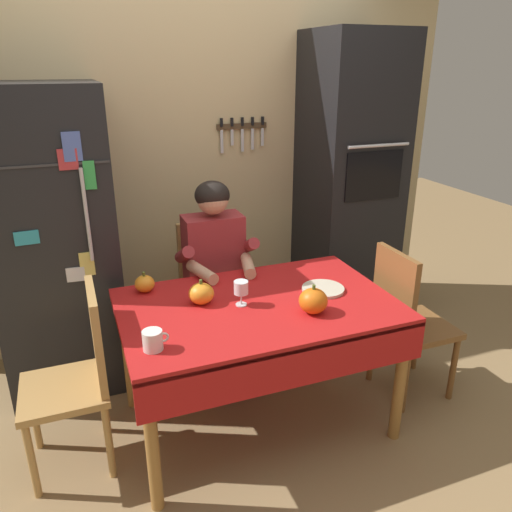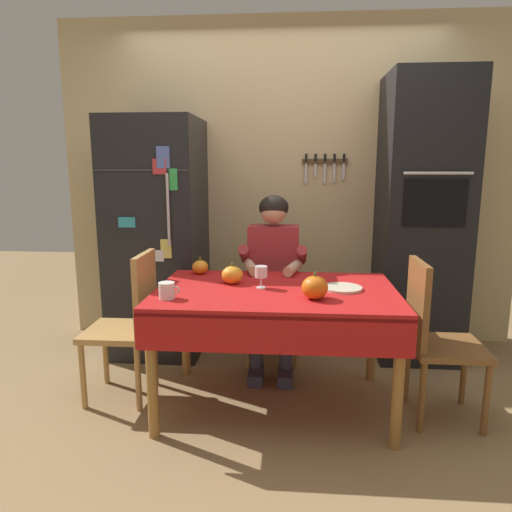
{
  "view_description": "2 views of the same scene",
  "coord_description": "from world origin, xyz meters",
  "px_view_note": "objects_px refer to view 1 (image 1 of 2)",
  "views": [
    {
      "loc": [
        -0.83,
        -2.04,
        1.89
      ],
      "look_at": [
        0.04,
        0.22,
        0.95
      ],
      "focal_mm": 34.89,
      "sensor_mm": 36.0,
      "label": 1
    },
    {
      "loc": [
        0.09,
        -2.53,
        1.44
      ],
      "look_at": [
        -0.12,
        0.17,
        0.92
      ],
      "focal_mm": 32.49,
      "sensor_mm": 36.0,
      "label": 2
    }
  ],
  "objects_px": {
    "chair_right_side": "(406,317)",
    "seated_person": "(217,264)",
    "chair_behind_person": "(210,286)",
    "pumpkin_large": "(201,294)",
    "coffee_mug": "(153,340)",
    "wall_oven": "(348,188)",
    "refrigerator": "(55,243)",
    "pumpkin_medium": "(313,301)",
    "wine_glass": "(241,288)",
    "chair_left_side": "(79,372)",
    "serving_tray": "(323,289)",
    "dining_table": "(259,319)",
    "pumpkin_small": "(145,284)"
  },
  "relations": [
    {
      "from": "chair_right_side",
      "to": "pumpkin_medium",
      "type": "bearing_deg",
      "value": -168.95
    },
    {
      "from": "wall_oven",
      "to": "dining_table",
      "type": "distance_m",
      "value": 1.45
    },
    {
      "from": "coffee_mug",
      "to": "chair_left_side",
      "type": "bearing_deg",
      "value": 137.42
    },
    {
      "from": "wall_oven",
      "to": "pumpkin_large",
      "type": "relative_size",
      "value": 16.05
    },
    {
      "from": "coffee_mug",
      "to": "serving_tray",
      "type": "height_order",
      "value": "coffee_mug"
    },
    {
      "from": "chair_behind_person",
      "to": "serving_tray",
      "type": "relative_size",
      "value": 4.05
    },
    {
      "from": "pumpkin_large",
      "to": "pumpkin_small",
      "type": "bearing_deg",
      "value": 135.19
    },
    {
      "from": "coffee_mug",
      "to": "seated_person",
      "type": "bearing_deg",
      "value": 57.18
    },
    {
      "from": "pumpkin_small",
      "to": "serving_tray",
      "type": "height_order",
      "value": "pumpkin_small"
    },
    {
      "from": "chair_left_side",
      "to": "coffee_mug",
      "type": "relative_size",
      "value": 8.09
    },
    {
      "from": "chair_behind_person",
      "to": "chair_right_side",
      "type": "height_order",
      "value": "same"
    },
    {
      "from": "wine_glass",
      "to": "refrigerator",
      "type": "bearing_deg",
      "value": 135.35
    },
    {
      "from": "refrigerator",
      "to": "wine_glass",
      "type": "distance_m",
      "value": 1.21
    },
    {
      "from": "chair_left_side",
      "to": "pumpkin_medium",
      "type": "height_order",
      "value": "chair_left_side"
    },
    {
      "from": "chair_right_side",
      "to": "seated_person",
      "type": "bearing_deg",
      "value": 145.71
    },
    {
      "from": "dining_table",
      "to": "wine_glass",
      "type": "relative_size",
      "value": 10.62
    },
    {
      "from": "dining_table",
      "to": "chair_right_side",
      "type": "bearing_deg",
      "value": -2.47
    },
    {
      "from": "wine_glass",
      "to": "pumpkin_small",
      "type": "relative_size",
      "value": 1.17
    },
    {
      "from": "chair_behind_person",
      "to": "pumpkin_large",
      "type": "xyz_separation_m",
      "value": [
        -0.23,
        -0.67,
        0.28
      ]
    },
    {
      "from": "refrigerator",
      "to": "chair_right_side",
      "type": "height_order",
      "value": "refrigerator"
    },
    {
      "from": "wall_oven",
      "to": "refrigerator",
      "type": "bearing_deg",
      "value": -178.86
    },
    {
      "from": "coffee_mug",
      "to": "chair_right_side",
      "type": "bearing_deg",
      "value": 7.34
    },
    {
      "from": "refrigerator",
      "to": "serving_tray",
      "type": "relative_size",
      "value": 7.85
    },
    {
      "from": "coffee_mug",
      "to": "serving_tray",
      "type": "distance_m",
      "value": 1.0
    },
    {
      "from": "chair_right_side",
      "to": "coffee_mug",
      "type": "xyz_separation_m",
      "value": [
        -1.48,
        -0.19,
        0.27
      ]
    },
    {
      "from": "dining_table",
      "to": "pumpkin_large",
      "type": "relative_size",
      "value": 10.7
    },
    {
      "from": "refrigerator",
      "to": "pumpkin_medium",
      "type": "relative_size",
      "value": 12.08
    },
    {
      "from": "serving_tray",
      "to": "pumpkin_large",
      "type": "bearing_deg",
      "value": 172.49
    },
    {
      "from": "wine_glass",
      "to": "dining_table",
      "type": "bearing_deg",
      "value": -19.4
    },
    {
      "from": "dining_table",
      "to": "coffee_mug",
      "type": "relative_size",
      "value": 12.18
    },
    {
      "from": "chair_right_side",
      "to": "pumpkin_medium",
      "type": "distance_m",
      "value": 0.76
    },
    {
      "from": "refrigerator",
      "to": "wine_glass",
      "type": "bearing_deg",
      "value": -44.65
    },
    {
      "from": "dining_table",
      "to": "pumpkin_medium",
      "type": "bearing_deg",
      "value": -38.57
    },
    {
      "from": "coffee_mug",
      "to": "pumpkin_medium",
      "type": "height_order",
      "value": "pumpkin_medium"
    },
    {
      "from": "chair_behind_person",
      "to": "pumpkin_medium",
      "type": "height_order",
      "value": "chair_behind_person"
    },
    {
      "from": "chair_behind_person",
      "to": "pumpkin_medium",
      "type": "bearing_deg",
      "value": -75.02
    },
    {
      "from": "refrigerator",
      "to": "chair_behind_person",
      "type": "xyz_separation_m",
      "value": [
        0.91,
        -0.09,
        -0.39
      ]
    },
    {
      "from": "dining_table",
      "to": "coffee_mug",
      "type": "xyz_separation_m",
      "value": [
        -0.58,
        -0.23,
        0.13
      ]
    },
    {
      "from": "wine_glass",
      "to": "chair_left_side",
      "type": "bearing_deg",
      "value": 177.55
    },
    {
      "from": "wall_oven",
      "to": "wine_glass",
      "type": "distance_m",
      "value": 1.46
    },
    {
      "from": "wine_glass",
      "to": "pumpkin_medium",
      "type": "bearing_deg",
      "value": -33.81
    },
    {
      "from": "seated_person",
      "to": "pumpkin_large",
      "type": "bearing_deg",
      "value": -115.42
    },
    {
      "from": "refrigerator",
      "to": "chair_right_side",
      "type": "relative_size",
      "value": 1.94
    },
    {
      "from": "pumpkin_small",
      "to": "chair_right_side",
      "type": "bearing_deg",
      "value": -16.06
    },
    {
      "from": "chair_left_side",
      "to": "seated_person",
      "type": "bearing_deg",
      "value": 32.08
    },
    {
      "from": "refrigerator",
      "to": "wine_glass",
      "type": "xyz_separation_m",
      "value": [
        0.86,
        -0.85,
        -0.07
      ]
    },
    {
      "from": "pumpkin_medium",
      "to": "chair_left_side",
      "type": "bearing_deg",
      "value": 167.97
    },
    {
      "from": "chair_left_side",
      "to": "chair_right_side",
      "type": "bearing_deg",
      "value": -3.32
    },
    {
      "from": "wine_glass",
      "to": "pumpkin_medium",
      "type": "xyz_separation_m",
      "value": [
        0.3,
        -0.2,
        -0.03
      ]
    },
    {
      "from": "pumpkin_medium",
      "to": "dining_table",
      "type": "bearing_deg",
      "value": 141.43
    }
  ]
}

